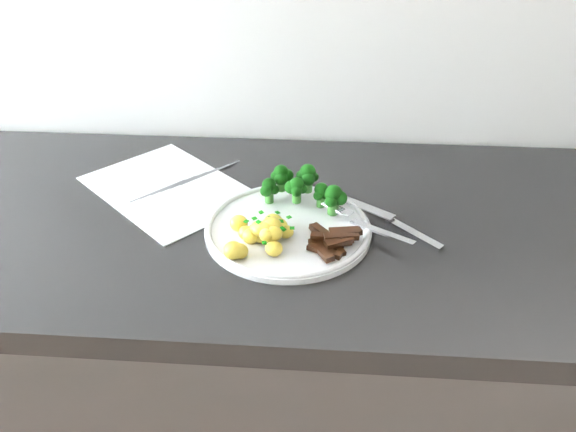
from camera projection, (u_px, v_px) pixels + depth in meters
The scene contains 8 objects.
counter at pixel (233, 393), 1.17m from camera, with size 2.37×0.59×0.89m.
recipe_paper at pixel (169, 188), 1.00m from camera, with size 0.36×0.36×0.00m.
plate at pixel (288, 228), 0.89m from camera, with size 0.27×0.27×0.02m.
broccoli at pixel (304, 185), 0.92m from camera, with size 0.14×0.09×0.06m.
potatoes at pixel (262, 232), 0.84m from camera, with size 0.10×0.11×0.05m.
beef_strips at pixel (331, 240), 0.84m from camera, with size 0.08×0.10×0.02m.
fork at pixel (369, 225), 0.87m from camera, with size 0.14×0.12×0.02m.
knife at pixel (399, 226), 0.89m from camera, with size 0.17×0.15×0.02m.
Camera 1 is at (0.09, 0.91, 1.39)m, focal length 34.63 mm.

